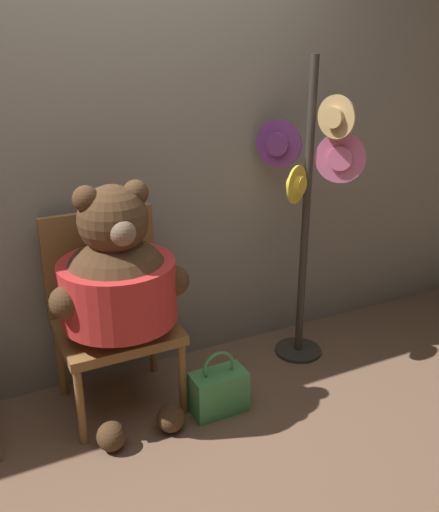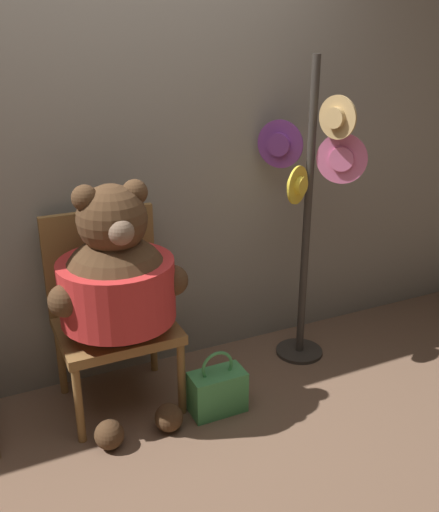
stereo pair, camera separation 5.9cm
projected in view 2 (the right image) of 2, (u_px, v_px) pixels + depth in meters
ground_plane at (155, 421)px, 2.87m from camera, size 14.00×14.00×0.00m
wall_back at (109, 177)px, 2.95m from camera, size 8.00×0.10×2.25m
chair at (110, 305)px, 2.90m from camera, size 0.58×0.50×1.00m
teddy_bear at (117, 283)px, 2.69m from camera, size 0.67×0.59×1.21m
hat_display_rack at (309, 204)px, 3.11m from camera, size 0.42×0.50×1.72m
handbag_on_ground at (217, 391)px, 2.91m from camera, size 0.28×0.15×0.35m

